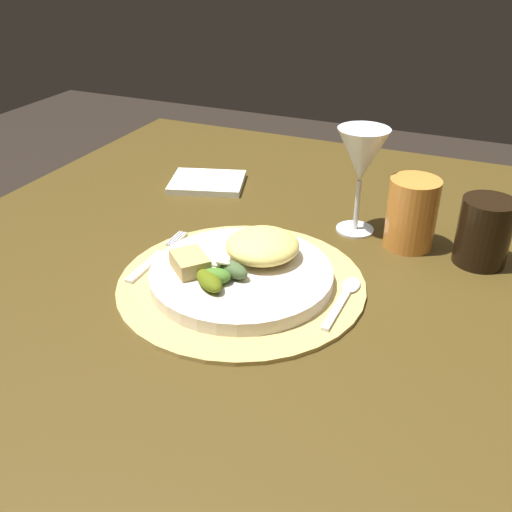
% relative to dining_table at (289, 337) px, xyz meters
% --- Properties ---
extents(dining_table, '(1.14, 1.09, 0.72)m').
position_rel_dining_table_xyz_m(dining_table, '(0.00, 0.00, 0.00)').
color(dining_table, '#443413').
rests_on(dining_table, ground).
extents(placemat, '(0.34, 0.34, 0.01)m').
position_rel_dining_table_xyz_m(placemat, '(-0.04, -0.09, 0.14)').
color(placemat, tan).
rests_on(placemat, dining_table).
extents(dinner_plate, '(0.25, 0.25, 0.02)m').
position_rel_dining_table_xyz_m(dinner_plate, '(-0.04, -0.09, 0.15)').
color(dinner_plate, silver).
rests_on(dinner_plate, placemat).
extents(pasta_serving, '(0.14, 0.14, 0.04)m').
position_rel_dining_table_xyz_m(pasta_serving, '(-0.03, -0.05, 0.18)').
color(pasta_serving, '#EAD069').
rests_on(pasta_serving, dinner_plate).
extents(salad_greens, '(0.07, 0.08, 0.03)m').
position_rel_dining_table_xyz_m(salad_greens, '(-0.05, -0.13, 0.17)').
color(salad_greens, '#457524').
rests_on(salad_greens, dinner_plate).
extents(bread_piece, '(0.07, 0.07, 0.02)m').
position_rel_dining_table_xyz_m(bread_piece, '(-0.10, -0.12, 0.18)').
color(bread_piece, tan).
rests_on(bread_piece, dinner_plate).
extents(fork, '(0.02, 0.16, 0.00)m').
position_rel_dining_table_xyz_m(fork, '(-0.18, -0.08, 0.15)').
color(fork, silver).
rests_on(fork, placemat).
extents(spoon, '(0.02, 0.13, 0.01)m').
position_rel_dining_table_xyz_m(spoon, '(0.10, -0.06, 0.15)').
color(spoon, silver).
rests_on(spoon, placemat).
extents(napkin, '(0.16, 0.15, 0.01)m').
position_rel_dining_table_xyz_m(napkin, '(-0.25, 0.21, 0.15)').
color(napkin, white).
rests_on(napkin, dining_table).
extents(wine_glass, '(0.08, 0.08, 0.17)m').
position_rel_dining_table_xyz_m(wine_glass, '(0.06, 0.13, 0.26)').
color(wine_glass, silver).
rests_on(wine_glass, dining_table).
extents(amber_tumbler, '(0.08, 0.08, 0.11)m').
position_rel_dining_table_xyz_m(amber_tumbler, '(0.15, 0.12, 0.19)').
color(amber_tumbler, orange).
rests_on(amber_tumbler, dining_table).
extents(dark_tumbler, '(0.08, 0.08, 0.10)m').
position_rel_dining_table_xyz_m(dark_tumbler, '(0.25, 0.11, 0.19)').
color(dark_tumbler, black).
rests_on(dark_tumbler, dining_table).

